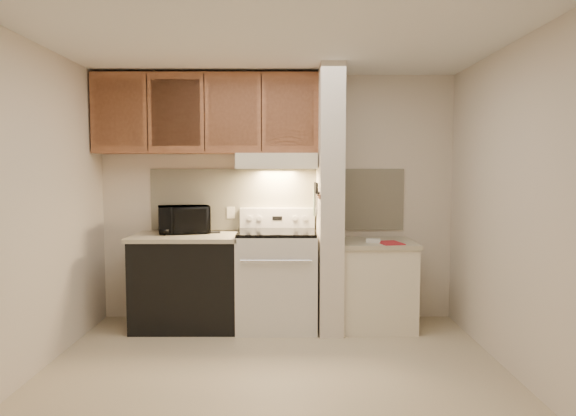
{
  "coord_description": "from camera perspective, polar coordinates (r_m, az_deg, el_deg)",
  "views": [
    {
      "loc": [
        0.1,
        -3.78,
        1.55
      ],
      "look_at": [
        0.11,
        0.75,
        1.2
      ],
      "focal_mm": 32.0,
      "sensor_mm": 36.0,
      "label": 1
    }
  ],
  "objects": [
    {
      "name": "oven_window",
      "position": [
        4.74,
        -1.32,
        -8.43
      ],
      "size": [
        0.5,
        0.01,
        0.3
      ],
      "primitive_type": "cube",
      "color": "black",
      "rests_on": "range_body"
    },
    {
      "name": "left_countertop",
      "position": [
        5.09,
        -11.23,
        -3.17
      ],
      "size": [
        1.04,
        0.67,
        0.04
      ],
      "primitive_type": "cube",
      "color": "#BCB396",
      "rests_on": "dishwasher_front"
    },
    {
      "name": "knife_handle_e",
      "position": [
        5.07,
        3.02,
        2.33
      ],
      "size": [
        0.02,
        0.02,
        0.1
      ],
      "primitive_type": "cylinder",
      "color": "black",
      "rests_on": "knife_strip"
    },
    {
      "name": "range_knob_left_outer",
      "position": [
        5.21,
        -4.28,
        -1.14
      ],
      "size": [
        0.05,
        0.02,
        0.05
      ],
      "primitive_type": "cylinder",
      "rotation": [
        1.57,
        0.0,
        0.0
      ],
      "color": "silver",
      "rests_on": "range_backguard"
    },
    {
      "name": "knife_strip",
      "position": [
        4.9,
        3.27,
        1.68
      ],
      "size": [
        0.02,
        0.42,
        0.04
      ],
      "primitive_type": "cube",
      "color": "black",
      "rests_on": "partition_pillar"
    },
    {
      "name": "knife_handle_a",
      "position": [
        4.73,
        3.25,
        2.19
      ],
      "size": [
        0.02,
        0.02,
        0.1
      ],
      "primitive_type": "cylinder",
      "color": "black",
      "rests_on": "knife_strip"
    },
    {
      "name": "range_body",
      "position": [
        5.06,
        -1.24,
        -8.07
      ],
      "size": [
        0.76,
        0.65,
        0.92
      ],
      "primitive_type": "cube",
      "color": "silver",
      "rests_on": "floor"
    },
    {
      "name": "cab_gap_a",
      "position": [
        5.15,
        -15.37,
        10.18
      ],
      "size": [
        0.01,
        0.01,
        0.73
      ],
      "primitive_type": "cube",
      "color": "black",
      "rests_on": "upper_cabinets"
    },
    {
      "name": "knife_handle_c",
      "position": [
        4.88,
        3.14,
        2.25
      ],
      "size": [
        0.02,
        0.02,
        0.1
      ],
      "primitive_type": "cylinder",
      "color": "black",
      "rests_on": "knife_strip"
    },
    {
      "name": "wall_right",
      "position": [
        4.16,
        24.04,
        -0.15
      ],
      "size": [
        0.02,
        3.0,
        2.5
      ],
      "primitive_type": "cube",
      "color": "beige",
      "rests_on": "floor"
    },
    {
      "name": "cab_gap_b",
      "position": [
        5.04,
        -9.28,
        10.42
      ],
      "size": [
        0.01,
        0.01,
        0.73
      ],
      "primitive_type": "cube",
      "color": "black",
      "rests_on": "upper_cabinets"
    },
    {
      "name": "upper_cabinets",
      "position": [
        5.19,
        -8.99,
        10.23
      ],
      "size": [
        2.18,
        0.33,
        0.77
      ],
      "primitive_type": "cube",
      "color": "#975A39",
      "rests_on": "wall_back"
    },
    {
      "name": "range_display",
      "position": [
        5.2,
        -1.2,
        -1.14
      ],
      "size": [
        0.1,
        0.01,
        0.04
      ],
      "primitive_type": "cube",
      "color": "black",
      "rests_on": "range_backguard"
    },
    {
      "name": "cab_gap_c",
      "position": [
        4.98,
        -2.97,
        10.54
      ],
      "size": [
        0.01,
        0.01,
        0.73
      ],
      "primitive_type": "cube",
      "color": "black",
      "rests_on": "upper_cabinets"
    },
    {
      "name": "cab_door_c",
      "position": [
        5.0,
        -6.14,
        10.49
      ],
      "size": [
        0.46,
        0.01,
        0.63
      ],
      "primitive_type": "cube",
      "color": "#975A39",
      "rests_on": "upper_cabinets"
    },
    {
      "name": "cab_door_a",
      "position": [
        5.23,
        -18.3,
        10.03
      ],
      "size": [
        0.46,
        0.01,
        0.63
      ],
      "primitive_type": "cube",
      "color": "#975A39",
      "rests_on": "upper_cabinets"
    },
    {
      "name": "white_box",
      "position": [
        4.95,
        9.45,
        -3.61
      ],
      "size": [
        0.15,
        0.12,
        0.04
      ],
      "primitive_type": "cube",
      "rotation": [
        0.0,
        0.0,
        -0.22
      ],
      "color": "white",
      "rests_on": "right_countertop"
    },
    {
      "name": "teal_jar",
      "position": [
        5.28,
        -10.25,
        -2.11
      ],
      "size": [
        0.12,
        0.12,
        0.1
      ],
      "primitive_type": "cylinder",
      "rotation": [
        0.0,
        0.0,
        0.41
      ],
      "color": "#226264",
      "rests_on": "left_countertop"
    },
    {
      "name": "knife_blade_d",
      "position": [
        4.97,
        3.08,
        0.56
      ],
      "size": [
        0.01,
        0.04,
        0.16
      ],
      "primitive_type": "cube",
      "color": "silver",
      "rests_on": "knife_strip"
    },
    {
      "name": "outlet",
      "position": [
        5.31,
        -6.38,
        -0.52
      ],
      "size": [
        0.08,
        0.01,
        0.12
      ],
      "primitive_type": "cube",
      "color": "#F1E6CB",
      "rests_on": "backsplash"
    },
    {
      "name": "cab_door_d",
      "position": [
        4.98,
        0.22,
        10.55
      ],
      "size": [
        0.46,
        0.01,
        0.63
      ],
      "primitive_type": "cube",
      "color": "#975A39",
      "rests_on": "upper_cabinets"
    },
    {
      "name": "spoon_rest",
      "position": [
        5.18,
        -8.86,
        -2.69
      ],
      "size": [
        0.25,
        0.11,
        0.02
      ],
      "primitive_type": "cube",
      "rotation": [
        0.0,
        0.0,
        0.17
      ],
      "color": "black",
      "rests_on": "left_countertop"
    },
    {
      "name": "knife_blade_a",
      "position": [
        4.74,
        3.24,
        0.38
      ],
      "size": [
        0.01,
        0.03,
        0.16
      ],
      "primitive_type": "cube",
      "color": "silver",
      "rests_on": "knife_strip"
    },
    {
      "name": "dishwasher_front",
      "position": [
        5.16,
        -11.15,
        -8.18
      ],
      "size": [
        1.0,
        0.63,
        0.87
      ],
      "primitive_type": "cube",
      "color": "black",
      "rests_on": "floor"
    },
    {
      "name": "hood_lip",
      "position": [
        4.85,
        -1.29,
        4.73
      ],
      "size": [
        0.78,
        0.04,
        0.06
      ],
      "primitive_type": "cube",
      "color": "#F1E6CB",
      "rests_on": "range_hood"
    },
    {
      "name": "range_knob_right_inner",
      "position": [
        5.2,
        0.78,
        -1.14
      ],
      "size": [
        0.05,
        0.02,
        0.05
      ],
      "primitive_type": "cylinder",
      "rotation": [
        1.57,
        0.0,
        0.0
      ],
      "color": "silver",
      "rests_on": "range_backguard"
    },
    {
      "name": "red_folder",
      "position": [
        4.93,
        11.28,
        -3.82
      ],
      "size": [
        0.25,
        0.3,
        0.01
      ],
      "primitive_type": "cube",
      "rotation": [
        0.0,
        0.0,
        0.2
      ],
      "color": "#B6212B",
      "rests_on": "right_countertop"
    },
    {
      "name": "range_backguard",
      "position": [
        5.25,
        -1.2,
        -1.09
      ],
      "size": [
        0.76,
        0.08,
        0.2
      ],
      "primitive_type": "cube",
      "color": "silver",
      "rests_on": "range_body"
    },
    {
      "name": "knife_blade_b",
      "position": [
        4.81,
        3.19,
        0.31
      ],
      "size": [
        0.01,
        0.04,
        0.18
      ],
      "primitive_type": "cube",
      "color": "silver",
      "rests_on": "knife_strip"
    },
    {
      "name": "wall_back",
      "position": [
        5.29,
        -1.19,
        1.12
      ],
      "size": [
        3.6,
        2.5,
        0.02
      ],
      "primitive_type": "cube",
      "rotation": [
        1.57,
        0.0,
        0.0
      ],
      "color": "beige",
      "rests_on": "floor"
    },
    {
      "name": "ceiling",
      "position": [
        3.9,
        -1.64,
        18.47
      ],
      "size": [
        3.6,
        3.6,
        0.0
      ],
      "primitive_type": "plane",
      "rotation": [
        3.14,
        0.0,
        0.0
      ],
      "color": "white",
      "rests_on": "wall_back"
    },
    {
      "name": "oven_handle",
      "position": [
        4.66,
        -1.33,
        -5.89
      ],
      "size": [
        0.65,
        0.02,
        0.02
      ],
      "primitive_type": "cylinder",
      "rotation": [
        0.0,
        1.57,
        0.0
      ],
      "color": "silver",
      "rests_on": "range_body"
    },
    {
      "name": "pillar_trim",
      "position": [
        4.95,
        3.31,
        1.47
      ],
      "size": [
        0.01,
        0.7,
        0.04
      ],
      "primitive_type": "cube",
      "color": "#975A39",
      "rests_on": "partition_pillar"
    },
    {
      "name": "range_hood",
      "position": [
        5.06,
        -1.24,
        5.22
      ],
      "size": [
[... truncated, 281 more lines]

